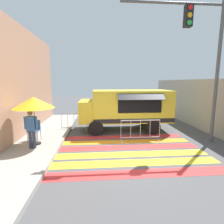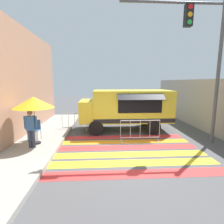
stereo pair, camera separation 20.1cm
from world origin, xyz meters
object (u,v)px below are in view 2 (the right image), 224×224
Objects in this scene: folding_chair at (35,128)px; barricade_side at (75,122)px; food_truck at (125,107)px; barricade_front at (140,131)px; traffic_signal_pole at (201,45)px; vendor_person at (31,127)px; patio_umbrella at (34,103)px.

folding_chair reaches higher than barricade_side.
food_truck is 3.15m from barricade_side.
barricade_front is (5.04, -0.03, -0.22)m from folding_chair.
traffic_signal_pole reaches higher than food_truck.
folding_chair reaches higher than barricade_front.
food_truck is 4.95m from traffic_signal_pole.
folding_chair is at bearing 117.23° from vendor_person.
food_truck reaches higher than barricade_side.
patio_umbrella reaches higher than barricade_front.
patio_umbrella is 1.41m from folding_chair.
folding_chair is 0.60× the size of vendor_person.
barricade_front is (-2.56, 0.32, -3.97)m from traffic_signal_pole.
food_truck is at bearing 49.43° from vendor_person.
traffic_signal_pole is 3.14× the size of patio_umbrella.
vendor_person is 1.06× the size of barricade_side.
vendor_person is 3.47m from barricade_side.
traffic_signal_pole is 4.13× the size of vendor_person.
patio_umbrella is 1.32× the size of vendor_person.
vendor_person is at bearing -90.32° from patio_umbrella.
barricade_side is (1.29, 3.18, -0.56)m from vendor_person.
patio_umbrella is at bearing 103.39° from vendor_person.
patio_umbrella is (-4.30, -2.62, 0.58)m from food_truck.
food_truck is 2.33m from barricade_front.
vendor_person is at bearing -168.22° from barricade_front.
traffic_signal_pole is at bearing -22.41° from barricade_side.
patio_umbrella is 2.21× the size of folding_chair.
traffic_signal_pole is (3.05, -2.42, 3.07)m from food_truck.
patio_umbrella is 3.35m from barricade_side.
folding_chair is at bearing 177.36° from traffic_signal_pole.
traffic_signal_pole reaches higher than folding_chair.
food_truck is 2.52× the size of patio_umbrella.
barricade_side is at bearing 148.12° from barricade_front.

